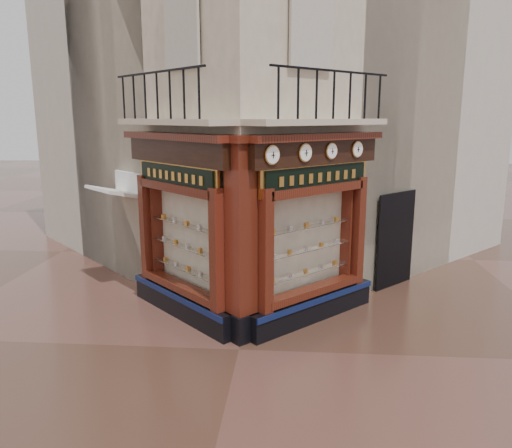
# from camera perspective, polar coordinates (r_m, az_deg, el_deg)

# --- Properties ---
(ground) EXTENTS (80.00, 80.00, 0.00)m
(ground) POSITION_cam_1_polar(r_m,az_deg,el_deg) (9.70, -1.96, -14.15)
(ground) COLOR #472C21
(ground) RESTS_ON ground
(main_building) EXTENTS (11.31, 11.31, 12.00)m
(main_building) POSITION_cam_1_polar(r_m,az_deg,el_deg) (14.93, 0.60, 18.69)
(main_building) COLOR beige
(main_building) RESTS_ON ground
(neighbour_left) EXTENTS (11.31, 11.31, 11.00)m
(neighbour_left) POSITION_cam_1_polar(r_m,az_deg,el_deg) (17.66, -7.21, 15.95)
(neighbour_left) COLOR #B5AA9E
(neighbour_left) RESTS_ON ground
(neighbour_right) EXTENTS (11.31, 11.31, 11.00)m
(neighbour_right) POSITION_cam_1_polar(r_m,az_deg,el_deg) (17.38, 9.66, 15.94)
(neighbour_right) COLOR #B5AA9E
(neighbour_right) RESTS_ON ground
(shopfront_left) EXTENTS (2.86, 2.86, 3.98)m
(shopfront_left) POSITION_cam_1_polar(r_m,az_deg,el_deg) (10.74, -8.59, -0.47)
(shopfront_left) COLOR black
(shopfront_left) RESTS_ON ground
(shopfront_right) EXTENTS (2.86, 2.86, 3.98)m
(shopfront_right) POSITION_cam_1_polar(r_m,az_deg,el_deg) (10.48, 6.57, -0.73)
(shopfront_right) COLOR black
(shopfront_right) RESTS_ON ground
(corner_pilaster) EXTENTS (0.85, 0.85, 3.98)m
(corner_pilaster) POSITION_cam_1_polar(r_m,az_deg,el_deg) (9.49, -1.72, -2.20)
(corner_pilaster) COLOR black
(corner_pilaster) RESTS_ON ground
(balcony) EXTENTS (5.94, 2.97, 1.03)m
(balcony) POSITION_cam_1_polar(r_m,az_deg,el_deg) (10.18, -1.20, 11.68)
(balcony) COLOR beige
(balcony) RESTS_ON ground
(clock_a) EXTENTS (0.29, 0.29, 0.36)m
(clock_a) POSITION_cam_1_polar(r_m,az_deg,el_deg) (9.16, 1.84, 7.89)
(clock_a) COLOR #B27C3B
(clock_a) RESTS_ON ground
(clock_b) EXTENTS (0.29, 0.29, 0.36)m
(clock_b) POSITION_cam_1_polar(r_m,az_deg,el_deg) (9.76, 5.63, 8.10)
(clock_b) COLOR #B27C3B
(clock_b) RESTS_ON ground
(clock_c) EXTENTS (0.27, 0.27, 0.33)m
(clock_c) POSITION_cam_1_polar(r_m,az_deg,el_deg) (10.32, 8.60, 8.24)
(clock_c) COLOR #B27C3B
(clock_c) RESTS_ON ground
(clock_d) EXTENTS (0.28, 0.28, 0.35)m
(clock_d) POSITION_cam_1_polar(r_m,az_deg,el_deg) (10.96, 11.48, 8.36)
(clock_d) COLOR #B27C3B
(clock_d) RESTS_ON ground
(awning) EXTENTS (1.63, 1.63, 0.28)m
(awning) POSITION_cam_1_polar(r_m,az_deg,el_deg) (13.43, -15.41, -6.97)
(awning) COLOR white
(awning) RESTS_ON ground
(signboard_left) EXTENTS (2.12, 2.12, 0.57)m
(signboard_left) POSITION_cam_1_polar(r_m,az_deg,el_deg) (10.52, -9.14, 5.45)
(signboard_left) COLOR gold
(signboard_left) RESTS_ON ground
(signboard_right) EXTENTS (2.24, 2.24, 0.60)m
(signboard_right) POSITION_cam_1_polar(r_m,az_deg,el_deg) (10.24, 7.04, 5.34)
(signboard_right) COLOR gold
(signboard_right) RESTS_ON ground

